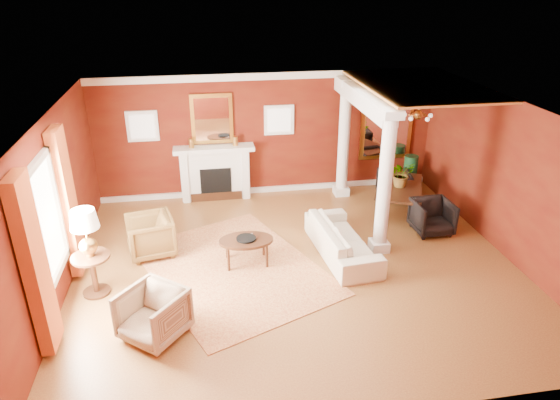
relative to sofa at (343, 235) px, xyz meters
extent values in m
plane|color=brown|center=(-0.95, -0.27, -0.42)|extent=(8.00, 8.00, 0.00)
cube|color=#5F1F0D|center=(-0.95, 3.23, 1.03)|extent=(8.00, 0.04, 2.90)
cube|color=#5F1F0D|center=(-0.95, -3.77, 1.03)|extent=(8.00, 0.04, 2.90)
cube|color=#5F1F0D|center=(-4.95, -0.27, 1.03)|extent=(0.04, 7.00, 2.90)
cube|color=#5F1F0D|center=(3.05, -0.27, 1.03)|extent=(0.04, 7.00, 2.90)
cube|color=white|center=(-0.95, -0.27, 2.48)|extent=(8.00, 7.00, 0.04)
cube|color=white|center=(-2.25, 3.06, 0.18)|extent=(1.60, 0.34, 1.20)
cube|color=black|center=(-2.25, 2.88, 0.03)|extent=(0.72, 0.03, 0.70)
cube|color=black|center=(-2.25, 2.88, -0.32)|extent=(1.20, 0.05, 0.20)
cube|color=white|center=(-2.25, 3.02, 0.82)|extent=(1.85, 0.42, 0.10)
cube|color=white|center=(-2.95, 3.03, 0.18)|extent=(0.16, 0.40, 1.20)
cube|color=white|center=(-1.55, 3.03, 0.18)|extent=(0.16, 0.40, 1.20)
cube|color=gold|center=(-2.25, 3.19, 1.48)|extent=(0.95, 0.06, 1.15)
cube|color=white|center=(-2.25, 3.15, 1.48)|extent=(0.78, 0.02, 0.98)
cube|color=white|center=(-3.80, 3.20, 1.38)|extent=(0.70, 0.06, 0.70)
cube|color=white|center=(-3.80, 3.16, 1.38)|extent=(0.54, 0.02, 0.54)
cube|color=white|center=(-0.70, 3.20, 1.38)|extent=(0.70, 0.06, 0.70)
cube|color=white|center=(-0.70, 3.16, 1.38)|extent=(0.54, 0.02, 0.54)
cube|color=white|center=(-4.93, -0.87, 1.13)|extent=(0.03, 1.30, 1.70)
cube|color=white|center=(-4.90, -1.57, 1.13)|extent=(0.08, 0.10, 1.90)
cube|color=white|center=(-4.90, -0.17, 1.13)|extent=(0.08, 0.10, 1.90)
cube|color=#AE481D|center=(-4.83, -1.87, 0.98)|extent=(0.18, 0.55, 2.60)
cube|color=#AE481D|center=(-4.83, 0.13, 0.98)|extent=(0.18, 0.55, 2.60)
cube|color=white|center=(0.75, 0.03, -0.32)|extent=(0.34, 0.34, 0.20)
cylinder|color=white|center=(0.75, 0.03, 1.03)|extent=(0.26, 0.26, 2.50)
cube|color=white|center=(0.75, 0.03, 2.30)|extent=(0.36, 0.36, 0.16)
cube|color=white|center=(0.75, 2.73, -0.32)|extent=(0.34, 0.34, 0.20)
cylinder|color=white|center=(0.75, 2.73, 1.03)|extent=(0.26, 0.26, 2.50)
cube|color=white|center=(0.75, 2.73, 2.30)|extent=(0.36, 0.36, 0.16)
cube|color=white|center=(0.75, 1.63, 2.20)|extent=(0.30, 3.20, 0.32)
cube|color=#EA9644|center=(1.90, 1.48, 2.45)|extent=(2.30, 3.40, 0.04)
cube|color=gold|center=(1.95, 3.19, 1.13)|extent=(1.30, 0.06, 1.70)
cube|color=white|center=(1.95, 3.15, 1.13)|extent=(1.10, 0.02, 1.50)
cylinder|color=#BB883A|center=(1.95, 1.53, 2.15)|extent=(0.02, 0.02, 0.65)
sphere|color=#BB883A|center=(1.95, 1.53, 1.83)|extent=(0.20, 0.20, 0.20)
sphere|color=white|center=(2.23, 1.53, 1.80)|extent=(0.09, 0.09, 0.09)
sphere|color=white|center=(2.04, 1.79, 1.80)|extent=(0.09, 0.09, 0.09)
sphere|color=white|center=(1.73, 1.69, 1.80)|extent=(0.09, 0.09, 0.09)
sphere|color=white|center=(1.73, 1.36, 1.80)|extent=(0.09, 0.09, 0.09)
sphere|color=white|center=(2.04, 1.26, 1.80)|extent=(0.09, 0.09, 0.09)
cube|color=white|center=(-0.95, 3.19, 2.40)|extent=(8.00, 0.08, 0.16)
cube|color=white|center=(-0.95, 3.19, -0.36)|extent=(8.00, 0.08, 0.12)
cube|color=maroon|center=(-2.10, -0.20, -0.41)|extent=(3.93, 4.41, 0.01)
imported|color=beige|center=(0.00, 0.00, 0.00)|extent=(0.82, 2.20, 0.84)
imported|color=black|center=(-3.60, 0.62, 0.01)|extent=(0.93, 0.97, 0.86)
imported|color=tan|center=(-3.40, -1.83, 0.01)|extent=(1.13, 1.13, 0.85)
cylinder|color=black|center=(-1.84, -0.02, 0.06)|extent=(1.00, 1.00, 0.05)
cylinder|color=black|center=(-2.19, -0.24, -0.20)|extent=(0.05, 0.05, 0.45)
cylinder|color=black|center=(-1.49, -0.24, -0.20)|extent=(0.05, 0.05, 0.45)
cylinder|color=black|center=(-2.19, 0.20, -0.20)|extent=(0.05, 0.05, 0.45)
cylinder|color=black|center=(-1.49, 0.20, -0.20)|extent=(0.05, 0.05, 0.45)
imported|color=black|center=(-1.85, 0.04, 0.19)|extent=(0.16, 0.03, 0.22)
cylinder|color=black|center=(-4.45, -0.55, -0.40)|extent=(0.46, 0.46, 0.04)
cylinder|color=black|center=(-4.45, -0.55, -0.07)|extent=(0.10, 0.10, 0.71)
cylinder|color=black|center=(-4.45, -0.55, 0.28)|extent=(0.62, 0.62, 0.04)
sphere|color=#BB883A|center=(-4.45, -0.55, 0.49)|extent=(0.29, 0.29, 0.29)
cylinder|color=#BB883A|center=(-4.45, -0.55, 0.70)|extent=(0.03, 0.03, 0.31)
cone|color=white|center=(-4.45, -0.55, 0.98)|extent=(0.46, 0.46, 0.31)
imported|color=black|center=(1.79, 1.63, 0.06)|extent=(1.26, 1.83, 0.97)
imported|color=black|center=(2.07, 0.55, -0.04)|extent=(0.77, 0.72, 0.77)
imported|color=black|center=(1.93, 2.33, -0.05)|extent=(0.81, 0.77, 0.74)
sphere|color=#133B1E|center=(2.48, 2.73, -0.24)|extent=(0.38, 0.38, 0.38)
cylinder|color=#133B1E|center=(2.48, 2.73, 0.02)|extent=(0.34, 0.34, 0.89)
imported|color=#26591E|center=(1.78, 1.63, 0.77)|extent=(0.60, 0.65, 0.46)
camera|label=1|loc=(-2.54, -7.98, 4.55)|focal=32.00mm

